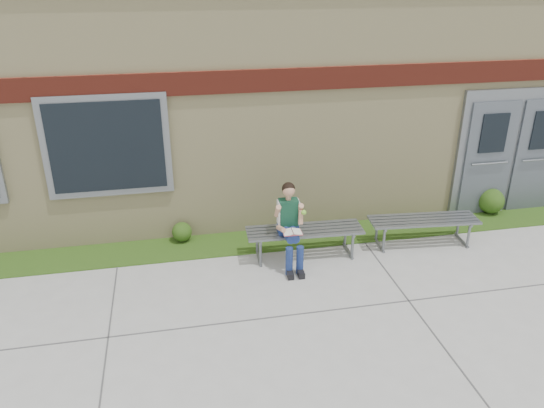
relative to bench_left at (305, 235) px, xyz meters
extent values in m
plane|color=#9E9E99|center=(0.10, -2.00, -0.36)|extent=(80.00, 80.00, 0.00)
cube|color=#254713|center=(0.10, 0.60, -0.35)|extent=(16.00, 0.80, 0.02)
cube|color=beige|center=(0.10, 4.00, 1.64)|extent=(16.00, 6.00, 4.00)
cube|color=maroon|center=(0.10, 0.97, 2.24)|extent=(16.00, 0.06, 0.35)
cube|color=slate|center=(-2.90, 0.96, 1.34)|extent=(1.90, 0.08, 1.60)
cube|color=black|center=(-2.90, 0.92, 1.34)|extent=(1.70, 0.04, 1.40)
cube|color=slate|center=(4.10, 0.96, 0.79)|extent=(2.20, 0.08, 2.30)
cube|color=#4E555E|center=(3.60, 0.91, 0.69)|extent=(0.92, 0.06, 2.10)
cube|color=#4E555E|center=(4.60, 0.91, 0.69)|extent=(0.92, 0.06, 2.10)
cube|color=slate|center=(0.00, 0.00, 0.09)|extent=(1.83, 0.58, 0.04)
cube|color=slate|center=(-0.73, 0.00, -0.16)|extent=(0.07, 0.50, 0.41)
cube|color=slate|center=(0.73, 0.00, -0.16)|extent=(0.07, 0.50, 0.41)
cube|color=slate|center=(2.00, 0.00, 0.08)|extent=(1.80, 0.64, 0.03)
cube|color=slate|center=(1.29, 0.00, -0.16)|extent=(0.09, 0.49, 0.40)
cube|color=slate|center=(2.71, 0.00, -0.16)|extent=(0.09, 0.49, 0.40)
cube|color=navy|center=(-0.28, -0.05, 0.18)|extent=(0.31, 0.23, 0.14)
cube|color=#0F3829|center=(-0.28, -0.07, 0.46)|extent=(0.29, 0.19, 0.41)
sphere|color=tan|center=(-0.28, -0.08, 0.82)|extent=(0.20, 0.20, 0.19)
sphere|color=black|center=(-0.28, -0.06, 0.84)|extent=(0.20, 0.20, 0.20)
cylinder|color=navy|center=(-0.37, -0.28, 0.20)|extent=(0.15, 0.38, 0.14)
cylinder|color=navy|center=(-0.21, -0.29, 0.20)|extent=(0.15, 0.38, 0.14)
cylinder|color=navy|center=(-0.36, -0.50, -0.14)|extent=(0.11, 0.11, 0.45)
cylinder|color=navy|center=(-0.20, -0.50, -0.14)|extent=(0.11, 0.11, 0.45)
cube|color=black|center=(-0.36, -0.56, -0.32)|extent=(0.10, 0.24, 0.09)
cube|color=black|center=(-0.20, -0.57, -0.32)|extent=(0.10, 0.24, 0.09)
cylinder|color=tan|center=(-0.46, -0.12, 0.51)|extent=(0.09, 0.20, 0.24)
cylinder|color=tan|center=(-0.11, -0.13, 0.51)|extent=(0.09, 0.20, 0.24)
cube|color=white|center=(-0.29, -0.39, 0.29)|extent=(0.29, 0.21, 0.01)
cube|color=#BA4650|center=(-0.29, -0.39, 0.28)|extent=(0.29, 0.22, 0.01)
sphere|color=#84D538|center=(-0.09, -0.25, 0.52)|extent=(0.08, 0.08, 0.08)
sphere|color=#254713|center=(-1.87, 0.85, -0.18)|extent=(0.33, 0.33, 0.33)
sphere|color=#254713|center=(3.78, 0.85, -0.11)|extent=(0.47, 0.47, 0.47)
camera|label=1|loc=(-1.94, -7.11, 3.85)|focal=35.00mm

